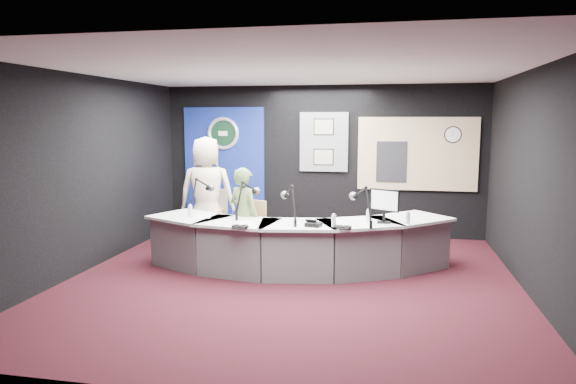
% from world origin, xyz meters
% --- Properties ---
extents(ground, '(6.00, 6.00, 0.00)m').
position_xyz_m(ground, '(0.00, 0.00, 0.00)').
color(ground, black).
rests_on(ground, ground).
extents(ceiling, '(6.00, 6.00, 0.02)m').
position_xyz_m(ceiling, '(0.00, 0.00, 2.80)').
color(ceiling, silver).
rests_on(ceiling, ground).
extents(wall_back, '(6.00, 0.02, 2.80)m').
position_xyz_m(wall_back, '(0.00, 3.00, 1.40)').
color(wall_back, black).
rests_on(wall_back, ground).
extents(wall_front, '(6.00, 0.02, 2.80)m').
position_xyz_m(wall_front, '(0.00, -3.00, 1.40)').
color(wall_front, black).
rests_on(wall_front, ground).
extents(wall_left, '(0.02, 6.00, 2.80)m').
position_xyz_m(wall_left, '(-3.00, 0.00, 1.40)').
color(wall_left, black).
rests_on(wall_left, ground).
extents(wall_right, '(0.02, 6.00, 2.80)m').
position_xyz_m(wall_right, '(3.00, 0.00, 1.40)').
color(wall_right, black).
rests_on(wall_right, ground).
extents(broadcast_desk, '(4.50, 1.90, 0.75)m').
position_xyz_m(broadcast_desk, '(-0.05, 0.55, 0.38)').
color(broadcast_desk, silver).
rests_on(broadcast_desk, ground).
extents(backdrop_panel, '(1.60, 0.05, 2.30)m').
position_xyz_m(backdrop_panel, '(-1.90, 2.97, 1.25)').
color(backdrop_panel, navy).
rests_on(backdrop_panel, wall_back).
extents(agency_seal, '(0.63, 0.07, 0.63)m').
position_xyz_m(agency_seal, '(-1.90, 2.93, 1.90)').
color(agency_seal, silver).
rests_on(agency_seal, backdrop_panel).
extents(seal_center, '(0.48, 0.01, 0.48)m').
position_xyz_m(seal_center, '(-1.90, 2.94, 1.90)').
color(seal_center, black).
rests_on(seal_center, backdrop_panel).
extents(pinboard, '(0.90, 0.04, 1.10)m').
position_xyz_m(pinboard, '(0.05, 2.97, 1.75)').
color(pinboard, slate).
rests_on(pinboard, wall_back).
extents(framed_photo_upper, '(0.34, 0.02, 0.27)m').
position_xyz_m(framed_photo_upper, '(0.05, 2.94, 2.03)').
color(framed_photo_upper, gray).
rests_on(framed_photo_upper, pinboard).
extents(framed_photo_lower, '(0.34, 0.02, 0.27)m').
position_xyz_m(framed_photo_lower, '(0.05, 2.94, 1.47)').
color(framed_photo_lower, gray).
rests_on(framed_photo_lower, pinboard).
extents(booth_window_frame, '(2.12, 0.06, 1.32)m').
position_xyz_m(booth_window_frame, '(1.75, 2.97, 1.55)').
color(booth_window_frame, tan).
rests_on(booth_window_frame, wall_back).
extents(booth_glow, '(2.00, 0.02, 1.20)m').
position_xyz_m(booth_glow, '(1.75, 2.96, 1.55)').
color(booth_glow, '#FBE99E').
rests_on(booth_glow, booth_window_frame).
extents(equipment_rack, '(0.55, 0.02, 0.75)m').
position_xyz_m(equipment_rack, '(1.30, 2.94, 1.40)').
color(equipment_rack, black).
rests_on(equipment_rack, booth_window_frame).
extents(wall_clock, '(0.28, 0.01, 0.28)m').
position_xyz_m(wall_clock, '(2.35, 2.94, 1.90)').
color(wall_clock, white).
rests_on(wall_clock, booth_window_frame).
extents(armchair_left, '(0.60, 0.60, 0.96)m').
position_xyz_m(armchair_left, '(-1.75, 1.55, 0.48)').
color(armchair_left, '#A5764B').
rests_on(armchair_left, ground).
extents(armchair_right, '(0.77, 0.77, 1.05)m').
position_xyz_m(armchair_right, '(-0.83, 0.64, 0.53)').
color(armchair_right, '#A5764B').
rests_on(armchair_right, ground).
extents(draped_jacket, '(0.51, 0.16, 0.70)m').
position_xyz_m(draped_jacket, '(-1.74, 1.80, 0.62)').
color(draped_jacket, gray).
rests_on(draped_jacket, armchair_left).
extents(person_man, '(1.03, 0.78, 1.89)m').
position_xyz_m(person_man, '(-1.75, 1.55, 0.94)').
color(person_man, beige).
rests_on(person_man, ground).
extents(person_woman, '(0.64, 0.56, 1.47)m').
position_xyz_m(person_woman, '(-0.83, 0.64, 0.73)').
color(person_woman, '#586F3A').
rests_on(person_woman, ground).
extents(computer_monitor, '(0.36, 0.21, 0.27)m').
position_xyz_m(computer_monitor, '(1.21, 0.49, 1.07)').
color(computer_monitor, black).
rests_on(computer_monitor, broadcast_desk).
extents(desk_phone, '(0.23, 0.20, 0.05)m').
position_xyz_m(desk_phone, '(0.29, 0.08, 0.78)').
color(desk_phone, black).
rests_on(desk_phone, broadcast_desk).
extents(headphones_near, '(0.23, 0.23, 0.04)m').
position_xyz_m(headphones_near, '(0.69, 0.03, 0.77)').
color(headphones_near, black).
rests_on(headphones_near, broadcast_desk).
extents(headphones_far, '(0.24, 0.24, 0.04)m').
position_xyz_m(headphones_far, '(-0.65, -0.20, 0.77)').
color(headphones_far, black).
rests_on(headphones_far, broadcast_desk).
extents(paper_stack, '(0.26, 0.33, 0.00)m').
position_xyz_m(paper_stack, '(-1.39, 0.46, 0.75)').
color(paper_stack, white).
rests_on(paper_stack, broadcast_desk).
extents(notepad, '(0.27, 0.33, 0.00)m').
position_xyz_m(notepad, '(-0.66, 0.10, 0.75)').
color(notepad, white).
rests_on(notepad, broadcast_desk).
extents(boom_mic_a, '(0.22, 0.73, 0.60)m').
position_xyz_m(boom_mic_a, '(-1.57, 0.82, 1.05)').
color(boom_mic_a, black).
rests_on(boom_mic_a, broadcast_desk).
extents(boom_mic_b, '(0.25, 0.73, 0.60)m').
position_xyz_m(boom_mic_b, '(-0.77, 0.58, 1.05)').
color(boom_mic_b, black).
rests_on(boom_mic_b, broadcast_desk).
extents(boom_mic_c, '(0.38, 0.68, 0.60)m').
position_xyz_m(boom_mic_c, '(-0.07, 0.27, 1.05)').
color(boom_mic_c, black).
rests_on(boom_mic_c, broadcast_desk).
extents(boom_mic_d, '(0.39, 0.68, 0.60)m').
position_xyz_m(boom_mic_d, '(0.91, 0.37, 1.05)').
color(boom_mic_d, black).
rests_on(boom_mic_d, broadcast_desk).
extents(water_bottles, '(3.19, 0.53, 0.18)m').
position_xyz_m(water_bottles, '(-0.03, 0.32, 0.84)').
color(water_bottles, silver).
rests_on(water_bottles, broadcast_desk).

